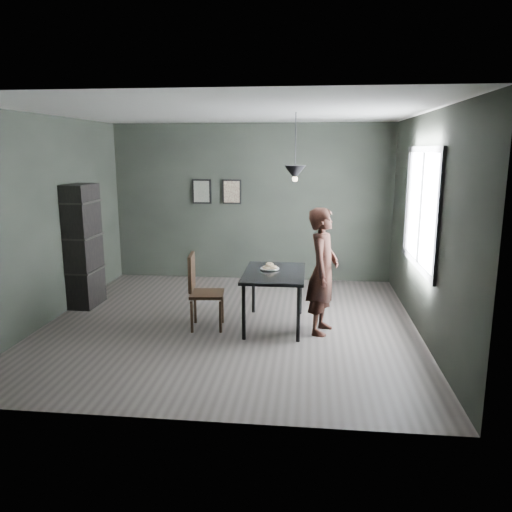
# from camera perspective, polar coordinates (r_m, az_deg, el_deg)

# --- Properties ---
(ground) EXTENTS (5.00, 5.00, 0.00)m
(ground) POSITION_cam_1_polar(r_m,az_deg,el_deg) (6.90, -2.96, -7.76)
(ground) COLOR #342F2D
(ground) RESTS_ON ground
(back_wall) EXTENTS (5.00, 0.10, 2.80)m
(back_wall) POSITION_cam_1_polar(r_m,az_deg,el_deg) (9.02, -0.52, 6.09)
(back_wall) COLOR black
(back_wall) RESTS_ON ground
(ceiling) EXTENTS (5.00, 5.00, 0.02)m
(ceiling) POSITION_cam_1_polar(r_m,az_deg,el_deg) (6.51, -3.24, 16.12)
(ceiling) COLOR silver
(ceiling) RESTS_ON ground
(window_assembly) EXTENTS (0.04, 1.96, 1.56)m
(window_assembly) POSITION_cam_1_polar(r_m,az_deg,el_deg) (6.80, 18.31, 5.22)
(window_assembly) COLOR white
(window_assembly) RESTS_ON ground
(cafe_table) EXTENTS (0.80, 1.20, 0.75)m
(cafe_table) POSITION_cam_1_polar(r_m,az_deg,el_deg) (6.63, 2.10, -2.49)
(cafe_table) COLOR black
(cafe_table) RESTS_ON ground
(white_plate) EXTENTS (0.23, 0.23, 0.01)m
(white_plate) POSITION_cam_1_polar(r_m,az_deg,el_deg) (6.74, 1.58, -1.51)
(white_plate) COLOR white
(white_plate) RESTS_ON cafe_table
(donut_pile) EXTENTS (0.20, 0.16, 0.09)m
(donut_pile) POSITION_cam_1_polar(r_m,az_deg,el_deg) (6.73, 1.59, -1.19)
(donut_pile) COLOR beige
(donut_pile) RESTS_ON white_plate
(woman) EXTENTS (0.52, 0.67, 1.63)m
(woman) POSITION_cam_1_polar(r_m,az_deg,el_deg) (6.43, 7.64, -1.74)
(woman) COLOR black
(woman) RESTS_ON ground
(wood_chair) EXTENTS (0.48, 0.48, 1.01)m
(wood_chair) POSITION_cam_1_polar(r_m,az_deg,el_deg) (6.63, -6.40, -3.47)
(wood_chair) COLOR black
(wood_chair) RESTS_ON ground
(shelf_unit) EXTENTS (0.36, 0.62, 1.84)m
(shelf_unit) POSITION_cam_1_polar(r_m,az_deg,el_deg) (7.92, -19.11, 1.09)
(shelf_unit) COLOR black
(shelf_unit) RESTS_ON ground
(pendant_lamp) EXTENTS (0.28, 0.28, 0.86)m
(pendant_lamp) POSITION_cam_1_polar(r_m,az_deg,el_deg) (6.52, 4.48, 9.50)
(pendant_lamp) COLOR black
(pendant_lamp) RESTS_ON ground
(framed_print_left) EXTENTS (0.34, 0.04, 0.44)m
(framed_print_left) POSITION_cam_1_polar(r_m,az_deg,el_deg) (9.12, -6.22, 7.34)
(framed_print_left) COLOR black
(framed_print_left) RESTS_ON ground
(framed_print_right) EXTENTS (0.34, 0.04, 0.44)m
(framed_print_right) POSITION_cam_1_polar(r_m,az_deg,el_deg) (9.01, -2.78, 7.35)
(framed_print_right) COLOR black
(framed_print_right) RESTS_ON ground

